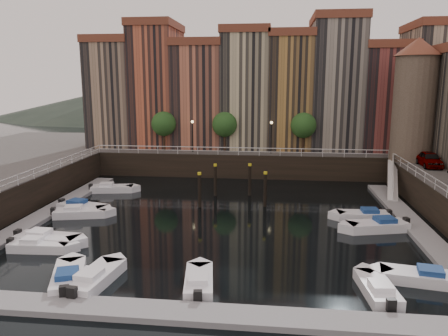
# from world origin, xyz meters

# --- Properties ---
(ground) EXTENTS (200.00, 200.00, 0.00)m
(ground) POSITION_xyz_m (0.00, 0.00, 0.00)
(ground) COLOR black
(ground) RESTS_ON ground
(quay_far) EXTENTS (80.00, 20.00, 3.00)m
(quay_far) POSITION_xyz_m (0.00, 26.00, 1.50)
(quay_far) COLOR black
(quay_far) RESTS_ON ground
(dock_left) EXTENTS (2.00, 28.00, 0.35)m
(dock_left) POSITION_xyz_m (-16.20, -1.00, 0.17)
(dock_left) COLOR gray
(dock_left) RESTS_ON ground
(dock_right) EXTENTS (2.00, 28.00, 0.35)m
(dock_right) POSITION_xyz_m (16.20, -1.00, 0.17)
(dock_right) COLOR gray
(dock_right) RESTS_ON ground
(dock_near) EXTENTS (30.00, 2.00, 0.35)m
(dock_near) POSITION_xyz_m (0.00, -17.00, 0.17)
(dock_near) COLOR gray
(dock_near) RESTS_ON ground
(mountains) EXTENTS (145.00, 100.00, 18.00)m
(mountains) POSITION_xyz_m (1.72, 110.00, 7.92)
(mountains) COLOR #2D382D
(mountains) RESTS_ON ground
(far_terrace) EXTENTS (48.70, 10.30, 17.50)m
(far_terrace) POSITION_xyz_m (3.31, 23.50, 10.95)
(far_terrace) COLOR #9B7E62
(far_terrace) RESTS_ON quay_far
(corner_tower) EXTENTS (5.20, 5.20, 13.80)m
(corner_tower) POSITION_xyz_m (20.00, 14.50, 10.19)
(corner_tower) COLOR #6B5B4C
(corner_tower) RESTS_ON quay_right
(promenade_trees) EXTENTS (21.20, 3.20, 5.20)m
(promenade_trees) POSITION_xyz_m (-1.33, 18.20, 6.58)
(promenade_trees) COLOR black
(promenade_trees) RESTS_ON quay_far
(street_lamps) EXTENTS (10.36, 0.36, 4.18)m
(street_lamps) POSITION_xyz_m (-1.00, 17.20, 5.90)
(street_lamps) COLOR black
(street_lamps) RESTS_ON quay_far
(railings) EXTENTS (36.08, 34.04, 0.52)m
(railings) POSITION_xyz_m (0.00, 4.88, 3.79)
(railings) COLOR white
(railings) RESTS_ON ground
(gangway) EXTENTS (2.78, 8.32, 3.73)m
(gangway) POSITION_xyz_m (17.10, 10.00, 1.92)
(gangway) COLOR white
(gangway) RESTS_ON ground
(mooring_pilings) EXTENTS (6.65, 5.41, 3.78)m
(mooring_pilings) POSITION_xyz_m (0.26, 5.59, 1.65)
(mooring_pilings) COLOR black
(mooring_pilings) RESTS_ON ground
(boat_left_0) EXTENTS (4.59, 1.87, 1.04)m
(boat_left_0) POSITION_xyz_m (-12.41, -9.27, 0.35)
(boat_left_0) COLOR white
(boat_left_0) RESTS_ON ground
(boat_left_1) EXTENTS (5.14, 2.21, 1.16)m
(boat_left_1) POSITION_xyz_m (-12.51, -8.05, 0.39)
(boat_left_1) COLOR white
(boat_left_1) RESTS_ON ground
(boat_left_2) EXTENTS (4.98, 2.76, 1.12)m
(boat_left_2) POSITION_xyz_m (-13.01, -1.29, 0.38)
(boat_left_2) COLOR white
(boat_left_2) RESTS_ON ground
(boat_left_3) EXTENTS (5.17, 2.98, 1.16)m
(boat_left_3) POSITION_xyz_m (-13.51, 0.35, 0.39)
(boat_left_3) COLOR white
(boat_left_3) RESTS_ON ground
(boat_left_4) EXTENTS (4.90, 2.53, 1.10)m
(boat_left_4) POSITION_xyz_m (-13.47, 7.82, 0.37)
(boat_left_4) COLOR white
(boat_left_4) RESTS_ON ground
(boat_right_0) EXTENTS (4.91, 2.51, 1.10)m
(boat_right_0) POSITION_xyz_m (13.43, -11.53, 0.37)
(boat_right_0) COLOR white
(boat_right_0) RESTS_ON ground
(boat_right_2) EXTENTS (5.32, 3.05, 1.19)m
(boat_right_2) POSITION_xyz_m (13.03, -2.04, 0.40)
(boat_right_2) COLOR white
(boat_right_2) RESTS_ON ground
(boat_right_3) EXTENTS (4.76, 1.98, 1.08)m
(boat_right_3) POSITION_xyz_m (12.45, 0.89, 0.36)
(boat_right_3) COLOR white
(boat_right_3) RESTS_ON ground
(boat_near_0) EXTENTS (3.31, 5.00, 1.13)m
(boat_near_0) POSITION_xyz_m (-7.83, -14.07, 0.38)
(boat_near_0) COLOR white
(boat_near_0) RESTS_ON ground
(boat_near_1) EXTENTS (2.41, 5.10, 1.15)m
(boat_near_1) POSITION_xyz_m (-6.20, -14.03, 0.39)
(boat_near_1) COLOR white
(boat_near_1) RESTS_ON ground
(boat_near_2) EXTENTS (2.23, 4.62, 1.04)m
(boat_near_2) POSITION_xyz_m (0.12, -13.69, 0.35)
(boat_near_2) COLOR white
(boat_near_2) RESTS_ON ground
(boat_near_3) EXTENTS (2.05, 4.63, 1.05)m
(boat_near_3) POSITION_xyz_m (10.46, -13.43, 0.35)
(boat_near_3) COLOR white
(boat_near_3) RESTS_ON ground
(car_a) EXTENTS (2.09, 4.80, 1.61)m
(car_a) POSITION_xyz_m (20.86, 10.48, 3.80)
(car_a) COLOR gray
(car_a) RESTS_ON quay_right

